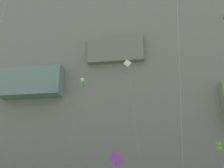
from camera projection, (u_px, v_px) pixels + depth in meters
name	position (u px, v px, depth m)	size (l,w,h in m)	color
cliff_face	(121.00, 77.00, 75.06)	(180.00, 26.03, 65.21)	slate
kite_diamond_mid_center	(116.00, 160.00, 34.78)	(3.99, 2.24, 7.31)	purple
kite_diamond_far_right	(128.00, 66.00, 54.23)	(3.77, 4.54, 28.57)	white
kite_windsock_high_center	(83.00, 82.00, 51.15)	(3.09, 7.21, 22.99)	white
kite_box_mid_left	(219.00, 146.00, 46.33)	(0.92, 1.57, 9.88)	#8CCC33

